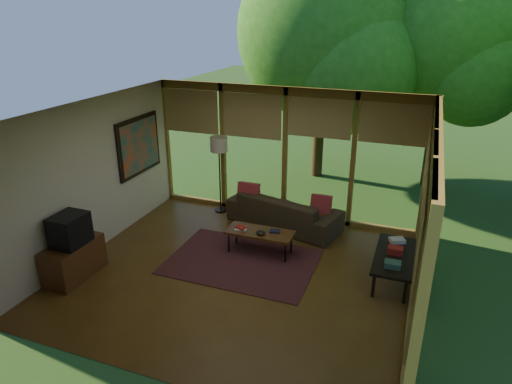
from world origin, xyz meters
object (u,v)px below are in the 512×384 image
at_px(floor_lamp, 219,149).
at_px(side_console, 394,257).
at_px(coffee_table, 260,233).
at_px(sofa, 284,210).
at_px(television, 70,230).
at_px(media_cabinet, 74,260).

relative_size(floor_lamp, side_console, 1.18).
bearing_deg(side_console, coffee_table, 178.30).
height_order(sofa, television, television).
distance_m(sofa, media_cabinet, 4.00).
distance_m(sofa, television, 4.02).
relative_size(sofa, side_console, 1.62).
relative_size(media_cabinet, coffee_table, 0.83).
xyz_separation_m(media_cabinet, television, (0.02, 0.00, 0.55)).
xyz_separation_m(sofa, media_cabinet, (-2.64, -3.01, -0.03)).
xyz_separation_m(floor_lamp, coffee_table, (1.43, -1.43, -1.01)).
bearing_deg(media_cabinet, floor_lamp, 70.70).
bearing_deg(media_cabinet, television, 0.00).
xyz_separation_m(television, side_console, (4.85, 1.73, -0.44)).
bearing_deg(sofa, coffee_table, 100.44).
xyz_separation_m(media_cabinet, coffee_table, (2.56, 1.79, 0.09)).
height_order(sofa, coffee_table, sofa).
xyz_separation_m(coffee_table, side_console, (2.31, -0.07, 0.02)).
bearing_deg(sofa, media_cabinet, 62.66).
bearing_deg(coffee_table, floor_lamp, 135.05).
distance_m(floor_lamp, side_console, 4.15).
relative_size(sofa, coffee_table, 1.89).
height_order(sofa, floor_lamp, floor_lamp).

